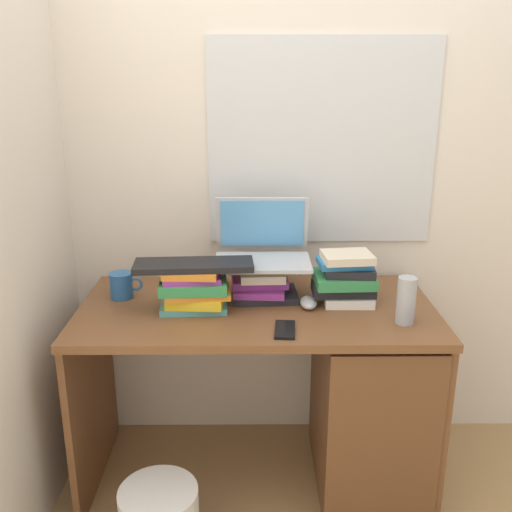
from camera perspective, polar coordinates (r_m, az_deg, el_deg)
name	(u,v)px	position (r m, az deg, el deg)	size (l,w,h in m)	color
ground_plane	(257,474)	(2.50, 0.07, -20.77)	(6.00, 6.00, 0.00)	#9E7A4C
wall_back	(257,139)	(2.33, 0.08, 11.50)	(6.00, 0.06, 2.60)	silver
wall_left	(23,152)	(2.11, -22.06, 9.56)	(0.05, 6.00, 2.60)	beige
desk	(342,389)	(2.27, 8.51, -12.93)	(1.30, 0.65, 0.74)	brown
book_stack_tall	(262,282)	(2.17, 0.63, -2.60)	(0.25, 0.19, 0.13)	black
book_stack_keyboard_riser	(194,290)	(2.07, -6.13, -3.34)	(0.26, 0.19, 0.16)	teal
book_stack_side	(346,279)	(2.14, 8.86, -2.24)	(0.23, 0.18, 0.20)	white
laptop	(262,246)	(2.18, 0.64, 1.02)	(0.36, 0.27, 0.23)	#B7BABF
keyboard	(194,265)	(2.04, -6.18, -0.91)	(0.42, 0.14, 0.02)	black
computer_mouse	(308,303)	(2.11, 5.22, -4.62)	(0.06, 0.10, 0.04)	#A5A8AD
mug	(122,285)	(2.23, -13.16, -2.84)	(0.12, 0.09, 0.10)	#265999
water_bottle	(406,300)	(2.01, 14.65, -4.27)	(0.06, 0.06, 0.16)	#999EA5
cell_phone	(285,330)	(1.92, 2.89, -7.30)	(0.07, 0.14, 0.01)	black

